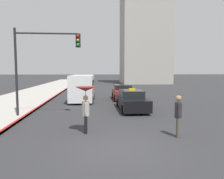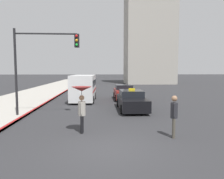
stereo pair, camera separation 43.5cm
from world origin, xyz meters
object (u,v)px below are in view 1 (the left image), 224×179
at_px(pedestrian_man, 178,112).
at_px(traffic_light, 43,55).
at_px(ambulance_van, 82,87).
at_px(taxi, 132,101).
at_px(pedestrian_with_umbrella, 86,98).
at_px(sedan_red, 123,93).

distance_m(pedestrian_man, traffic_light, 8.44).
relative_size(ambulance_van, pedestrian_man, 2.98).
height_order(taxi, ambulance_van, ambulance_van).
bearing_deg(pedestrian_man, taxi, -157.72).
bearing_deg(pedestrian_with_umbrella, ambulance_van, 6.31).
relative_size(pedestrian_with_umbrella, traffic_light, 0.40).
xyz_separation_m(pedestrian_man, traffic_light, (-6.59, 4.56, 2.68)).
distance_m(sedan_red, pedestrian_man, 12.31).
relative_size(ambulance_van, traffic_light, 1.00).
xyz_separation_m(ambulance_van, pedestrian_man, (4.63, -11.50, -0.27)).
bearing_deg(pedestrian_with_umbrella, taxi, -25.88).
distance_m(taxi, pedestrian_man, 6.71).
distance_m(ambulance_van, traffic_light, 7.60).
relative_size(sedan_red, pedestrian_man, 2.26).
bearing_deg(taxi, sedan_red, -90.72).
height_order(ambulance_van, traffic_light, traffic_light).
relative_size(taxi, pedestrian_man, 2.60).
relative_size(sedan_red, traffic_light, 0.76).
relative_size(taxi, ambulance_van, 0.87).
height_order(sedan_red, pedestrian_with_umbrella, pedestrian_with_umbrella).
bearing_deg(sedan_red, ambulance_van, 11.33).
xyz_separation_m(sedan_red, ambulance_van, (-3.87, -0.78, 0.66)).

